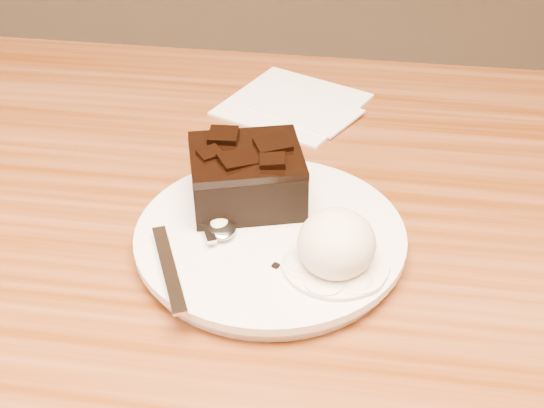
# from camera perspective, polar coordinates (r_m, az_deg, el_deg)

# --- Properties ---
(plate) EXTENTS (0.23, 0.23, 0.02)m
(plate) POSITION_cam_1_polar(r_m,az_deg,el_deg) (0.63, -0.13, -2.80)
(plate) COLOR white
(plate) RESTS_ON dining_table
(brownie) EXTENTS (0.11, 0.11, 0.04)m
(brownie) POSITION_cam_1_polar(r_m,az_deg,el_deg) (0.65, -1.95, 1.90)
(brownie) COLOR black
(brownie) RESTS_ON plate
(ice_cream_scoop) EXTENTS (0.06, 0.07, 0.05)m
(ice_cream_scoop) POSITION_cam_1_polar(r_m,az_deg,el_deg) (0.58, 4.96, -3.05)
(ice_cream_scoop) COLOR white
(ice_cream_scoop) RESTS_ON plate
(melt_puddle) EXTENTS (0.09, 0.09, 0.00)m
(melt_puddle) POSITION_cam_1_polar(r_m,az_deg,el_deg) (0.59, 4.86, -4.59)
(melt_puddle) COLOR white
(melt_puddle) RESTS_ON plate
(spoon) EXTENTS (0.09, 0.16, 0.01)m
(spoon) POSITION_cam_1_polar(r_m,az_deg,el_deg) (0.62, -4.05, -1.80)
(spoon) COLOR silver
(spoon) RESTS_ON plate
(napkin) EXTENTS (0.18, 0.18, 0.01)m
(napkin) POSITION_cam_1_polar(r_m,az_deg,el_deg) (0.85, 1.59, 7.72)
(napkin) COLOR white
(napkin) RESTS_ON dining_table
(crumb_a) EXTENTS (0.01, 0.01, 0.00)m
(crumb_a) POSITION_cam_1_polar(r_m,az_deg,el_deg) (0.58, 1.70, -5.15)
(crumb_a) COLOR black
(crumb_a) RESTS_ON plate
(crumb_b) EXTENTS (0.01, 0.01, 0.00)m
(crumb_b) POSITION_cam_1_polar(r_m,az_deg,el_deg) (0.59, 0.29, -4.75)
(crumb_b) COLOR black
(crumb_b) RESTS_ON plate
(crumb_c) EXTENTS (0.01, 0.01, 0.00)m
(crumb_c) POSITION_cam_1_polar(r_m,az_deg,el_deg) (0.63, 4.78, -1.80)
(crumb_c) COLOR black
(crumb_c) RESTS_ON plate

